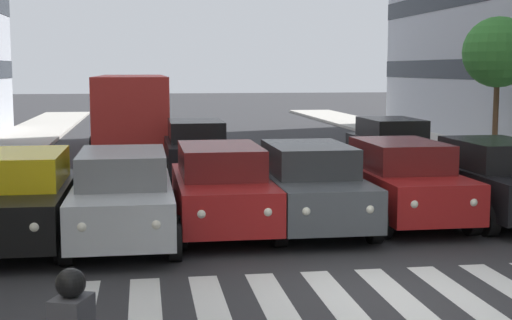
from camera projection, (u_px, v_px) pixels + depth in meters
name	position (u px, v px, depth m)	size (l,w,h in m)	color
ground_plane	(396.00, 295.00, 10.59)	(180.00, 180.00, 0.00)	#2D2D30
crosswalk_markings	(396.00, 295.00, 10.59)	(9.45, 2.80, 0.01)	silver
car_1	(497.00, 179.00, 15.84)	(2.02, 4.44, 1.72)	black
car_2	(402.00, 181.00, 15.64)	(2.02, 4.44, 1.72)	maroon
car_3	(310.00, 186.00, 14.98)	(2.02, 4.44, 1.72)	#474C51
car_4	(221.00, 187.00, 14.73)	(2.02, 4.44, 1.72)	maroon
car_5	(123.00, 196.00, 13.71)	(2.02, 4.44, 1.72)	#B2B7BC
car_6	(19.00, 198.00, 13.53)	(2.02, 4.44, 1.72)	black
car_row2_0	(196.00, 149.00, 21.94)	(2.02, 4.44, 1.72)	black
car_row2_1	(392.00, 146.00, 22.83)	(2.02, 4.44, 1.72)	black
bus_behind_traffic	(132.00, 105.00, 28.43)	(2.78, 10.50, 3.00)	red
street_tree_2	(498.00, 53.00, 26.25)	(2.54, 2.54, 4.98)	#513823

